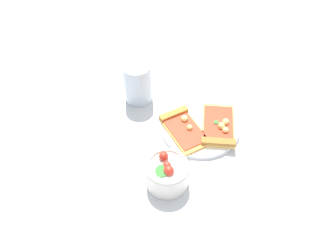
% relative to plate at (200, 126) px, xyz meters
% --- Properties ---
extents(ground_plane, '(2.40, 2.40, 0.00)m').
position_rel_plate_xyz_m(ground_plane, '(0.03, 0.02, -0.01)').
color(ground_plane, silver).
rests_on(ground_plane, ground).
extents(plate, '(0.22, 0.22, 0.01)m').
position_rel_plate_xyz_m(plate, '(0.00, 0.00, 0.00)').
color(plate, white).
rests_on(plate, ground_plane).
extents(pizza_slice_near, '(0.16, 0.10, 0.03)m').
position_rel_plate_xyz_m(pizza_slice_near, '(0.01, 0.05, 0.01)').
color(pizza_slice_near, '#E5B256').
rests_on(pizza_slice_near, plate).
extents(pizza_slice_far, '(0.17, 0.16, 0.03)m').
position_rel_plate_xyz_m(pizza_slice_far, '(0.02, -0.05, 0.01)').
color(pizza_slice_far, gold).
rests_on(pizza_slice_far, plate).
extents(salad_bowl, '(0.11, 0.11, 0.08)m').
position_rel_plate_xyz_m(salad_bowl, '(0.19, -0.07, 0.03)').
color(salad_bowl, white).
rests_on(salad_bowl, ground_plane).
extents(soda_glass, '(0.08, 0.08, 0.13)m').
position_rel_plate_xyz_m(soda_glass, '(-0.10, -0.19, 0.05)').
color(soda_glass, silver).
rests_on(soda_glass, ground_plane).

